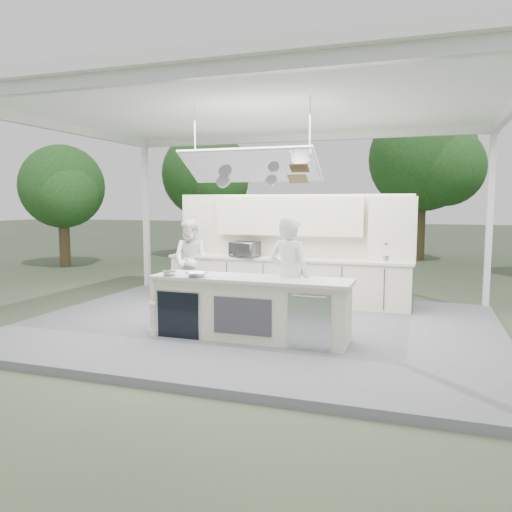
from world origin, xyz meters
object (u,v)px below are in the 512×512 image
at_px(demo_island, 249,308).
at_px(back_counter, 286,280).
at_px(head_chef, 290,277).
at_px(sous_chef, 192,260).

bearing_deg(demo_island, back_counter, 93.63).
height_order(demo_island, back_counter, same).
distance_m(demo_island, back_counter, 2.82).
relative_size(demo_island, head_chef, 1.65).
xyz_separation_m(back_counter, sous_chef, (-1.99, -0.35, 0.39)).
relative_size(back_counter, head_chef, 2.70).
relative_size(demo_island, back_counter, 0.61).
relative_size(demo_island, sous_chef, 1.80).
xyz_separation_m(demo_island, back_counter, (-0.18, 2.81, 0.00)).
height_order(back_counter, head_chef, head_chef).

